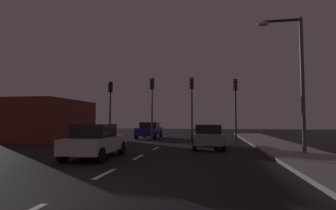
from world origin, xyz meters
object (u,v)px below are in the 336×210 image
object	(u,v)px
car_stopped_ahead	(208,136)
traffic_signal_far_right	(235,98)
traffic_signal_far_left	(110,99)
car_adjacent_lane	(95,141)
car_oncoming_far	(149,130)
street_lamp_right	(294,71)
traffic_signal_center_right	(192,97)
traffic_signal_center_left	(152,97)

from	to	relation	value
car_stopped_ahead	traffic_signal_far_right	bearing A→B (deg)	65.41
traffic_signal_far_left	car_adjacent_lane	bearing A→B (deg)	-71.06
car_oncoming_far	street_lamp_right	world-z (taller)	street_lamp_right
traffic_signal_center_right	car_stopped_ahead	size ratio (longest dim) A/B	1.19
traffic_signal_center_right	car_adjacent_lane	world-z (taller)	traffic_signal_center_right
traffic_signal_center_left	car_oncoming_far	distance (m)	4.60
car_stopped_ahead	car_adjacent_lane	size ratio (longest dim) A/B	1.11
traffic_signal_far_right	street_lamp_right	xyz separation A→B (m)	(2.22, -7.27, 0.69)
car_oncoming_far	street_lamp_right	xyz separation A→B (m)	(10.02, -10.72, 3.39)
traffic_signal_far_right	traffic_signal_center_right	bearing A→B (deg)	179.99
traffic_signal_center_right	traffic_signal_far_right	size ratio (longest dim) A/B	1.04
traffic_signal_far_right	car_stopped_ahead	distance (m)	5.72
street_lamp_right	car_oncoming_far	bearing A→B (deg)	133.06
car_adjacent_lane	street_lamp_right	distance (m)	10.19
car_stopped_ahead	street_lamp_right	size ratio (longest dim) A/B	0.63
traffic_signal_center_right	car_adjacent_lane	size ratio (longest dim) A/B	1.32
traffic_signal_center_right	car_oncoming_far	distance (m)	6.24
traffic_signal_center_left	street_lamp_right	bearing A→B (deg)	-39.06
traffic_signal_center_right	traffic_signal_far_left	bearing A→B (deg)	-180.00
traffic_signal_center_left	street_lamp_right	size ratio (longest dim) A/B	0.76
traffic_signal_center_left	traffic_signal_center_right	distance (m)	3.30
car_stopped_ahead	traffic_signal_center_left	bearing A→B (deg)	135.47
traffic_signal_far_left	traffic_signal_center_right	size ratio (longest dim) A/B	0.97
car_adjacent_lane	traffic_signal_far_left	bearing A→B (deg)	108.94
traffic_signal_far_left	car_oncoming_far	bearing A→B (deg)	52.95
traffic_signal_far_right	car_oncoming_far	distance (m)	8.95
traffic_signal_far_left	street_lamp_right	world-z (taller)	street_lamp_right
traffic_signal_center_left	car_stopped_ahead	distance (m)	7.13
car_adjacent_lane	street_lamp_right	bearing A→B (deg)	14.88
traffic_signal_far_left	traffic_signal_far_right	world-z (taller)	traffic_signal_far_left
traffic_signal_center_left	street_lamp_right	distance (m)	11.55
car_oncoming_far	street_lamp_right	bearing A→B (deg)	-46.94
traffic_signal_center_left	car_oncoming_far	bearing A→B (deg)	107.08
traffic_signal_center_left	traffic_signal_far_right	distance (m)	6.74
traffic_signal_center_left	car_oncoming_far	xyz separation A→B (m)	(-1.06, 3.45, -2.86)
traffic_signal_far_right	street_lamp_right	distance (m)	7.64
traffic_signal_center_right	street_lamp_right	world-z (taller)	street_lamp_right
traffic_signal_center_right	car_oncoming_far	xyz separation A→B (m)	(-4.36, 3.45, -2.83)
traffic_signal_center_left	car_stopped_ahead	size ratio (longest dim) A/B	1.20
car_stopped_ahead	car_oncoming_far	xyz separation A→B (m)	(-5.71, 8.02, 0.04)
traffic_signal_far_right	car_oncoming_far	world-z (taller)	traffic_signal_far_right
traffic_signal_center_right	traffic_signal_far_right	xyz separation A→B (m)	(3.44, -0.00, -0.13)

